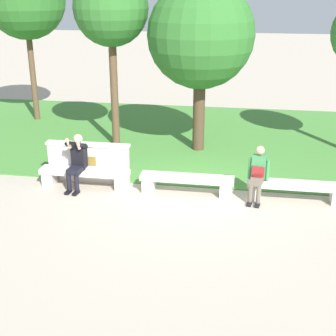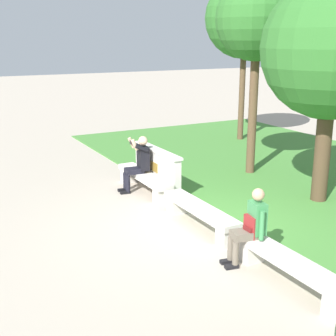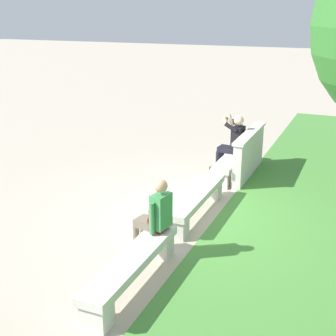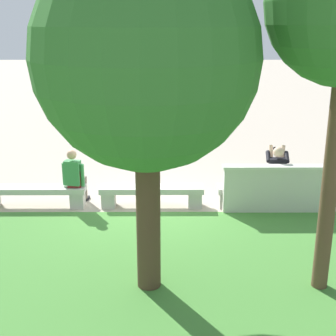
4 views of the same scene
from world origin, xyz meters
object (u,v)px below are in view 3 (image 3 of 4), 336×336
bench_main (234,161)px  bench_mid (132,266)px  person_photographer (233,140)px  backpack (158,219)px  bench_near (196,200)px  person_distant (155,215)px

bench_main → bench_mid: 4.98m
person_photographer → backpack: person_photographer is taller
bench_mid → backpack: (-0.88, -0.01, 0.32)m
bench_near → person_photographer: size_ratio=1.66×
backpack → person_photographer: bearing=-179.2°
bench_near → person_distant: person_distant is taller
bench_mid → backpack: backpack is taller
person_photographer → bench_mid: bearing=0.9°
bench_near → bench_mid: 2.49m
bench_near → bench_main: bearing=180.0°
person_photographer → person_distant: 4.25m
bench_main → person_distant: 4.12m
person_distant → backpack: 0.07m
bench_near → person_distant: bearing=-2.3°
bench_main → bench_mid: same height
bench_main → bench_near: 2.49m
bench_near → backpack: (1.61, -0.01, 0.32)m
bench_mid → person_photographer: (-5.12, -0.08, 0.43)m
person_photographer → backpack: bearing=0.8°
bench_mid → backpack: bearing=-179.1°
bench_main → backpack: backpack is taller
bench_mid → bench_near: bearing=180.0°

